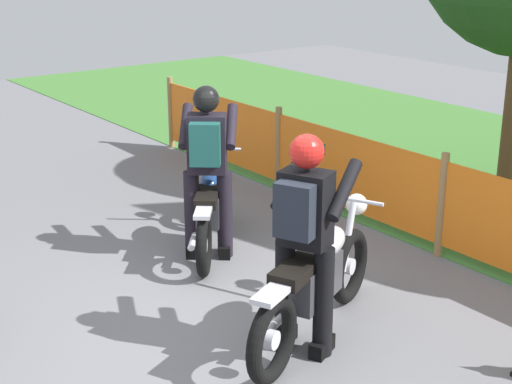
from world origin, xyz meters
TOP-DOWN VIEW (x-y plane):
  - ground at (0.00, 0.00)m, footprint 24.00×24.00m
  - barrier_fence at (0.00, 2.71)m, footprint 10.21×0.08m
  - motorcycle_lead at (-1.52, 1.03)m, footprint 1.54×1.27m
  - motorcycle_trailing at (0.47, 0.68)m, footprint 1.01×1.94m
  - rider_lead at (-1.36, 0.91)m, footprint 0.78×0.74m
  - rider_trailing at (0.57, 0.48)m, footprint 0.69×0.78m

SIDE VIEW (x-z plane):
  - ground at x=0.00m, z-range -0.02..0.00m
  - motorcycle_lead at x=-1.52m, z-range -0.01..0.88m
  - motorcycle_trailing at x=0.47m, z-range -0.01..0.97m
  - barrier_fence at x=0.00m, z-range 0.02..1.07m
  - rider_lead at x=-1.36m, z-range 0.11..1.80m
  - rider_trailing at x=0.57m, z-range 0.11..1.80m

